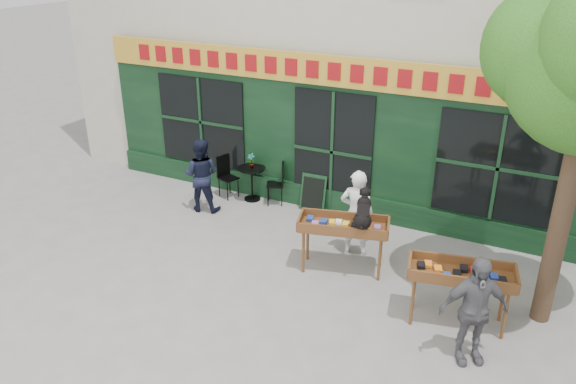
# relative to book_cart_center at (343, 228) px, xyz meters

# --- Properties ---
(ground) EXTENTS (80.00, 80.00, 0.00)m
(ground) POSITION_rel_book_cart_center_xyz_m (-1.07, -0.24, -0.82)
(ground) COLOR slate
(ground) RESTS_ON ground
(book_cart_center) EXTENTS (1.61, 0.98, 0.99)m
(book_cart_center) POSITION_rel_book_cart_center_xyz_m (0.00, 0.00, 0.00)
(book_cart_center) COLOR brown
(book_cart_center) RESTS_ON ground
(dog) EXTENTS (0.48, 0.67, 0.60)m
(dog) POSITION_rel_book_cart_center_xyz_m (0.35, -0.05, 0.47)
(dog) COLOR black
(dog) RESTS_ON book_cart_center
(woman) EXTENTS (0.68, 0.53, 1.64)m
(woman) POSITION_rel_book_cart_center_xyz_m (0.00, 0.65, -0.00)
(woman) COLOR white
(woman) RESTS_ON ground
(book_cart_right) EXTENTS (1.59, 0.90, 0.99)m
(book_cart_right) POSITION_rel_book_cart_center_xyz_m (2.09, -0.64, 0.00)
(book_cart_right) COLOR brown
(book_cart_right) RESTS_ON ground
(man_right) EXTENTS (1.01, 0.83, 1.61)m
(man_right) POSITION_rel_book_cart_center_xyz_m (2.39, -1.39, -0.02)
(man_right) COLOR #535357
(man_right) RESTS_ON ground
(bistro_table) EXTENTS (0.60, 0.60, 0.76)m
(bistro_table) POSITION_rel_book_cart_center_xyz_m (-2.86, 1.84, -0.28)
(bistro_table) COLOR black
(bistro_table) RESTS_ON ground
(bistro_chair_left) EXTENTS (0.47, 0.46, 0.95)m
(bistro_chair_left) POSITION_rel_book_cart_center_xyz_m (-3.49, 1.77, -0.26)
(bistro_chair_left) COLOR black
(bistro_chair_left) RESTS_ON ground
(bistro_chair_right) EXTENTS (0.48, 0.48, 0.95)m
(bistro_chair_right) POSITION_rel_book_cart_center_xyz_m (-2.23, 1.93, -0.26)
(bistro_chair_right) COLOR black
(bistro_chair_right) RESTS_ON ground
(potted_plant) EXTENTS (0.18, 0.13, 0.33)m
(potted_plant) POSITION_rel_book_cart_center_xyz_m (-2.86, 1.84, 0.11)
(potted_plant) COLOR gray
(potted_plant) RESTS_ON bistro_table
(man_left) EXTENTS (0.91, 0.79, 1.59)m
(man_left) POSITION_rel_book_cart_center_xyz_m (-3.56, 0.94, -0.03)
(man_left) COLOR black
(man_left) RESTS_ON ground
(chalkboard) EXTENTS (0.56, 0.21, 0.79)m
(chalkboard) POSITION_rel_book_cart_center_xyz_m (-1.43, 1.95, -0.42)
(chalkboard) COLOR black
(chalkboard) RESTS_ON ground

